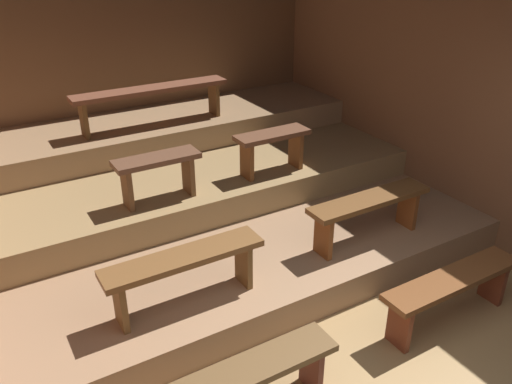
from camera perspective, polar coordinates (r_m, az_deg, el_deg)
ground at (r=5.61m, az=-1.89°, el=-6.90°), size 5.68×6.00×0.08m
wall_back at (r=7.30m, az=-12.42°, el=12.83°), size 5.68×0.06×2.80m
wall_right at (r=6.47m, az=17.75°, el=10.49°), size 0.06×6.00×2.80m
platform_lower at (r=6.00m, az=-4.90°, el=-2.43°), size 4.88×3.91×0.31m
platform_middle at (r=6.44m, az=-7.78°, el=2.60°), size 4.88×2.51×0.31m
platform_upper at (r=6.88m, az=-10.09°, el=6.79°), size 4.88×1.24×0.31m
bench_floor_left at (r=3.69m, az=-1.57°, el=-19.97°), size 1.40×0.29×0.47m
bench_floor_right at (r=4.77m, az=20.62°, el=-9.59°), size 1.40×0.29×0.47m
bench_lower_left at (r=4.22m, az=-7.84°, el=-7.96°), size 1.32×0.29×0.47m
bench_lower_right at (r=5.15m, az=12.24°, el=-1.59°), size 1.32×0.29×0.47m
bench_middle_left at (r=5.23m, az=-10.70°, el=2.53°), size 0.85×0.29×0.47m
bench_middle_right at (r=5.77m, az=1.77°, el=5.33°), size 0.85×0.29×0.47m
bench_upper_center at (r=6.45m, az=-11.33°, el=10.41°), size 1.89×0.29×0.47m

